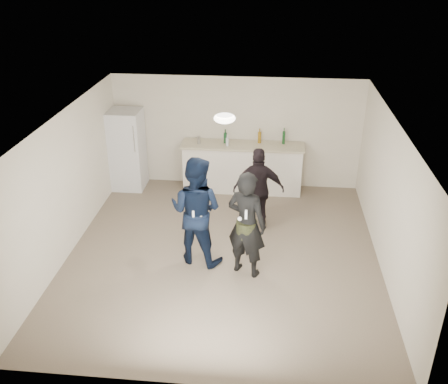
# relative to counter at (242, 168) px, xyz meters

# --- Properties ---
(floor) EXTENTS (6.00, 6.00, 0.00)m
(floor) POSITION_rel_counter_xyz_m (-0.16, -2.67, -0.53)
(floor) COLOR #6B5B4C
(floor) RESTS_ON ground
(ceiling) EXTENTS (6.00, 6.00, 0.00)m
(ceiling) POSITION_rel_counter_xyz_m (-0.16, -2.67, 1.98)
(ceiling) COLOR silver
(ceiling) RESTS_ON wall_back
(wall_back) EXTENTS (6.00, 0.00, 6.00)m
(wall_back) POSITION_rel_counter_xyz_m (-0.16, 0.33, 0.72)
(wall_back) COLOR beige
(wall_back) RESTS_ON floor
(wall_front) EXTENTS (6.00, 0.00, 6.00)m
(wall_front) POSITION_rel_counter_xyz_m (-0.16, -5.67, 0.72)
(wall_front) COLOR beige
(wall_front) RESTS_ON floor
(wall_left) EXTENTS (0.00, 6.00, 6.00)m
(wall_left) POSITION_rel_counter_xyz_m (-2.91, -2.67, 0.72)
(wall_left) COLOR beige
(wall_left) RESTS_ON floor
(wall_right) EXTENTS (0.00, 6.00, 6.00)m
(wall_right) POSITION_rel_counter_xyz_m (2.59, -2.67, 0.72)
(wall_right) COLOR beige
(wall_right) RESTS_ON floor
(counter) EXTENTS (2.60, 0.56, 1.05)m
(counter) POSITION_rel_counter_xyz_m (0.00, 0.00, 0.00)
(counter) COLOR silver
(counter) RESTS_ON floor
(counter_top) EXTENTS (2.68, 0.64, 0.04)m
(counter_top) POSITION_rel_counter_xyz_m (0.00, 0.00, 0.55)
(counter_top) COLOR beige
(counter_top) RESTS_ON counter
(fridge) EXTENTS (0.70, 0.70, 1.80)m
(fridge) POSITION_rel_counter_xyz_m (-2.57, -0.07, 0.38)
(fridge) COLOR silver
(fridge) RESTS_ON floor
(fridge_handle) EXTENTS (0.02, 0.02, 0.60)m
(fridge_handle) POSITION_rel_counter_xyz_m (-2.29, -0.44, 0.78)
(fridge_handle) COLOR silver
(fridge_handle) RESTS_ON fridge
(ceiling_dome) EXTENTS (0.36, 0.36, 0.16)m
(ceiling_dome) POSITION_rel_counter_xyz_m (-0.16, -2.37, 1.93)
(ceiling_dome) COLOR white
(ceiling_dome) RESTS_ON ceiling
(shaker) EXTENTS (0.08, 0.08, 0.17)m
(shaker) POSITION_rel_counter_xyz_m (-0.96, -0.03, 0.65)
(shaker) COLOR #B6B7BB
(shaker) RESTS_ON counter_top
(man) EXTENTS (1.11, 0.97, 1.94)m
(man) POSITION_rel_counter_xyz_m (-0.60, -2.86, 0.44)
(man) COLOR #0E1F3D
(man) RESTS_ON floor
(woman) EXTENTS (0.80, 0.67, 1.86)m
(woman) POSITION_rel_counter_xyz_m (0.27, -3.17, 0.40)
(woman) COLOR black
(woman) RESTS_ON floor
(camo_shorts) EXTENTS (0.34, 0.34, 0.28)m
(camo_shorts) POSITION_rel_counter_xyz_m (0.27, -3.17, 0.32)
(camo_shorts) COLOR #323A1A
(camo_shorts) RESTS_ON woman
(spectator) EXTENTS (1.00, 0.46, 1.66)m
(spectator) POSITION_rel_counter_xyz_m (0.42, -1.66, 0.30)
(spectator) COLOR black
(spectator) RESTS_ON floor
(remote_man) EXTENTS (0.04, 0.04, 0.15)m
(remote_man) POSITION_rel_counter_xyz_m (-0.60, -3.14, 0.53)
(remote_man) COLOR white
(remote_man) RESTS_ON man
(nunchuk_man) EXTENTS (0.07, 0.07, 0.07)m
(nunchuk_man) POSITION_rel_counter_xyz_m (-0.48, -3.11, 0.45)
(nunchuk_man) COLOR silver
(nunchuk_man) RESTS_ON man
(remote_woman) EXTENTS (0.04, 0.04, 0.15)m
(remote_woman) POSITION_rel_counter_xyz_m (0.27, -3.42, 0.72)
(remote_woman) COLOR white
(remote_woman) RESTS_ON woman
(nunchuk_woman) EXTENTS (0.07, 0.07, 0.07)m
(nunchuk_woman) POSITION_rel_counter_xyz_m (0.17, -3.39, 0.62)
(nunchuk_woman) COLOR white
(nunchuk_woman) RESTS_ON woman
(bottle_cluster) EXTENTS (1.34, 0.31, 0.28)m
(bottle_cluster) POSITION_rel_counter_xyz_m (0.16, 0.08, 0.68)
(bottle_cluster) COLOR silver
(bottle_cluster) RESTS_ON counter_top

